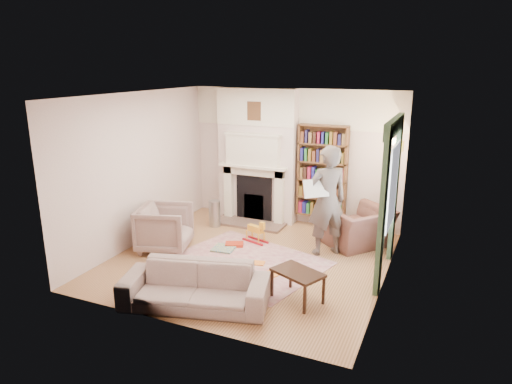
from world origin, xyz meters
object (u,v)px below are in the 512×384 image
at_px(armchair_left, 165,228).
at_px(sofa, 195,286).
at_px(coffee_table, 297,286).
at_px(paraffin_heater, 215,213).
at_px(bookcase, 322,171).
at_px(man_reading, 327,201).
at_px(armchair_reading, 358,227).
at_px(rocking_horse, 255,231).

height_order(armchair_left, sofa, armchair_left).
height_order(coffee_table, paraffin_heater, paraffin_heater).
height_order(armchair_left, paraffin_heater, armchair_left).
relative_size(bookcase, paraffin_heater, 3.36).
height_order(bookcase, coffee_table, bookcase).
bearing_deg(armchair_left, man_reading, -87.66).
bearing_deg(armchair_reading, rocking_horse, -32.30).
distance_m(man_reading, coffee_table, 1.95).
relative_size(paraffin_heater, rocking_horse, 1.10).
distance_m(armchair_reading, sofa, 3.51).
xyz_separation_m(paraffin_heater, rocking_horse, (1.14, -0.49, -0.05)).
bearing_deg(bookcase, sofa, -100.51).
bearing_deg(coffee_table, sofa, -125.88).
relative_size(bookcase, armchair_reading, 1.67).
relative_size(armchair_left, coffee_table, 1.29).
height_order(armchair_reading, man_reading, man_reading).
bearing_deg(rocking_horse, armchair_left, -127.42).
bearing_deg(sofa, armchair_left, 120.31).
xyz_separation_m(armchair_reading, armchair_left, (-3.18, -1.57, 0.05)).
distance_m(sofa, man_reading, 2.86).
bearing_deg(bookcase, armchair_left, -134.25).
bearing_deg(coffee_table, man_reading, 117.35).
height_order(man_reading, rocking_horse, man_reading).
distance_m(paraffin_heater, rocking_horse, 1.24).
bearing_deg(rocking_horse, sofa, -68.25).
bearing_deg(armchair_left, sofa, -152.17).
bearing_deg(man_reading, armchair_left, -20.17).
height_order(armchair_left, rocking_horse, armchair_left).
bearing_deg(paraffin_heater, coffee_table, -41.48).
xyz_separation_m(bookcase, man_reading, (0.47, -1.35, -0.20)).
distance_m(armchair_left, paraffin_heater, 1.47).
distance_m(coffee_table, paraffin_heater, 3.43).
relative_size(bookcase, rocking_horse, 3.69).
height_order(sofa, paraffin_heater, sofa).
distance_m(armchair_left, sofa, 2.18).
height_order(bookcase, rocking_horse, bookcase).
xyz_separation_m(bookcase, armchair_left, (-2.26, -2.32, -0.76)).
height_order(bookcase, armchair_reading, bookcase).
xyz_separation_m(bookcase, sofa, (-0.71, -3.85, -0.88)).
bearing_deg(bookcase, rocking_horse, -122.89).
distance_m(sofa, paraffin_heater, 3.25).
bearing_deg(man_reading, sofa, 24.96).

